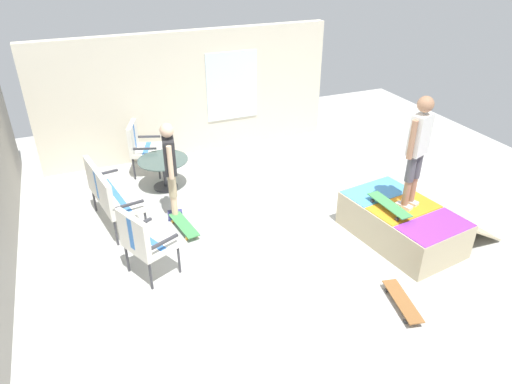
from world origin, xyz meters
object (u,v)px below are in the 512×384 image
patio_chair_by_wall (143,239)px  skateboard_spare (402,301)px  patio_chair_near_house (140,144)px  person_skater (418,145)px  patio_table (164,168)px  person_watching (170,165)px  skate_ramp (403,223)px  patio_bench (108,191)px  skateboard_by_bench (184,225)px  skateboard_on_ramp (389,205)px

patio_chair_by_wall → skateboard_spare: (-1.84, -2.85, -0.53)m
patio_chair_near_house → person_skater: (-3.74, -3.28, 0.94)m
person_skater → patio_chair_by_wall: bearing=81.3°
person_skater → skateboard_spare: bearing=142.3°
patio_table → person_watching: 1.19m
patio_chair_near_house → skate_ramp: bearing=-139.3°
person_skater → skate_ramp: bearing=126.9°
patio_chair_near_house → person_skater: size_ratio=0.61×
skateboard_spare → patio_bench: bearing=43.0°
person_skater → patio_table: bearing=45.3°
patio_table → person_skater: 4.39m
patio_table → skateboard_spare: patio_table is taller
skate_ramp → patio_bench: (2.10, 4.03, 0.33)m
person_watching → skateboard_by_bench: size_ratio=2.00×
patio_bench → person_watching: (-0.14, -0.97, 0.34)m
patio_bench → skateboard_spare: patio_bench is taller
skateboard_by_bench → skateboard_spare: 3.45m
patio_table → patio_chair_near_house: bearing=19.0°
person_skater → person_watching: bearing=58.1°
patio_chair_near_house → skateboard_by_bench: size_ratio=1.24×
patio_bench → person_skater: 4.66m
skateboard_on_ramp → patio_chair_by_wall: bearing=80.4°
patio_chair_near_house → skateboard_by_bench: bearing=-174.6°
patio_chair_by_wall → person_watching: 1.56m
patio_chair_by_wall → skate_ramp: bearing=-99.2°
skate_ramp → person_skater: person_skater is taller
patio_chair_near_house → skateboard_spare: patio_chair_near_house is taller
person_skater → patio_bench: bearing=63.1°
patio_chair_by_wall → person_skater: bearing=-98.7°
person_watching → skateboard_on_ramp: person_watching is taller
patio_chair_near_house → patio_table: bearing=-161.0°
patio_bench → skateboard_by_bench: size_ratio=1.61×
patio_chair_near_house → skateboard_on_ramp: patio_chair_near_house is taller
patio_chair_near_house → skateboard_by_bench: patio_chair_near_house is taller
skateboard_by_bench → skateboard_spare: same height
patio_bench → patio_table: bearing=-49.2°
skate_ramp → skateboard_on_ramp: 0.48m
patio_bench → person_skater: (-2.07, -4.07, 0.93)m
skate_ramp → skateboard_by_bench: skate_ramp is taller
skate_ramp → skateboard_on_ramp: bearing=86.0°
skateboard_on_ramp → skateboard_spare: bearing=153.2°
skate_ramp → patio_chair_near_house: bearing=40.7°
patio_chair_by_wall → skateboard_spare: 3.43m
skateboard_spare → skateboard_on_ramp: 1.51m
patio_chair_by_wall → patio_bench: bearing=9.7°
skate_ramp → patio_bench: patio_bench is taller
person_watching → skateboard_on_ramp: bearing=-125.0°
patio_chair_by_wall → skateboard_on_ramp: size_ratio=1.26×
person_skater → skateboard_by_bench: 3.71m
skateboard_by_bench → person_watching: bearing=4.7°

